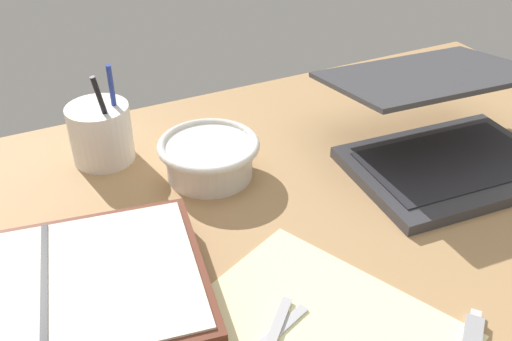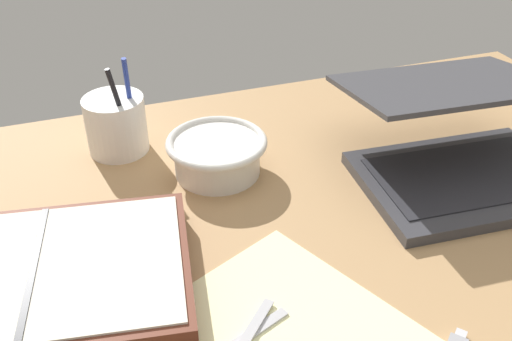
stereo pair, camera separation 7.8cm
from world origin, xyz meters
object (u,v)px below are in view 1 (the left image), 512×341
(bowl, at_px, (209,156))
(pen_cup, at_px, (101,133))
(laptop, at_px, (442,134))
(planner, at_px, (49,301))

(bowl, distance_m, pen_cup, 0.18)
(bowl, bearing_deg, laptop, -20.11)
(laptop, xyz_separation_m, bowl, (-0.35, 0.13, -0.02))
(laptop, height_order, pen_cup, pen_cup)
(laptop, distance_m, planner, 0.62)
(laptop, xyz_separation_m, planner, (-0.62, -0.06, -0.03))
(pen_cup, distance_m, planner, 0.34)
(laptop, xyz_separation_m, pen_cup, (-0.48, 0.25, -0.00))
(pen_cup, relative_size, planner, 0.42)
(planner, bearing_deg, laptop, 14.74)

